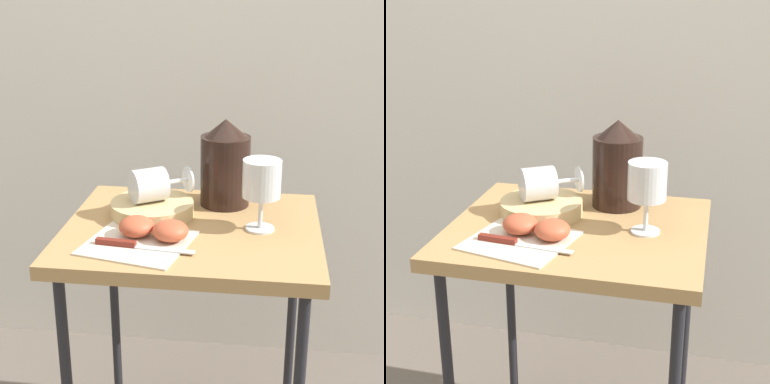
% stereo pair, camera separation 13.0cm
% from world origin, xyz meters
% --- Properties ---
extents(curtain_drape, '(2.40, 0.03, 1.87)m').
position_xyz_m(curtain_drape, '(0.00, 0.56, 0.93)').
color(curtain_drape, silver).
rests_on(curtain_drape, ground_plane).
extents(table, '(0.56, 0.48, 0.67)m').
position_xyz_m(table, '(0.00, 0.00, 0.60)').
color(table, '#AD8451').
rests_on(table, ground_plane).
extents(linen_napkin, '(0.24, 0.23, 0.00)m').
position_xyz_m(linen_napkin, '(-0.10, -0.11, 0.67)').
color(linen_napkin, beige).
rests_on(linen_napkin, table).
extents(basket_tray, '(0.19, 0.19, 0.03)m').
position_xyz_m(basket_tray, '(-0.10, 0.05, 0.68)').
color(basket_tray, tan).
rests_on(basket_tray, table).
extents(pitcher, '(0.17, 0.12, 0.21)m').
position_xyz_m(pitcher, '(0.06, 0.15, 0.75)').
color(pitcher, black).
rests_on(pitcher, table).
extents(wine_glass_upright, '(0.08, 0.08, 0.16)m').
position_xyz_m(wine_glass_upright, '(0.15, -0.00, 0.78)').
color(wine_glass_upright, silver).
rests_on(wine_glass_upright, table).
extents(wine_glass_tipped_near, '(0.16, 0.13, 0.08)m').
position_xyz_m(wine_glass_tipped_near, '(-0.10, 0.05, 0.74)').
color(wine_glass_tipped_near, silver).
rests_on(wine_glass_tipped_near, basket_tray).
extents(apple_half_left, '(0.08, 0.08, 0.04)m').
position_xyz_m(apple_half_left, '(-0.11, -0.08, 0.69)').
color(apple_half_left, '#C15133').
rests_on(apple_half_left, linen_napkin).
extents(apple_half_right, '(0.08, 0.08, 0.04)m').
position_xyz_m(apple_half_right, '(-0.03, -0.09, 0.69)').
color(apple_half_right, '#C15133').
rests_on(apple_half_right, linen_napkin).
extents(knife, '(0.21, 0.04, 0.01)m').
position_xyz_m(knife, '(-0.11, -0.13, 0.68)').
color(knife, silver).
rests_on(knife, linen_napkin).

